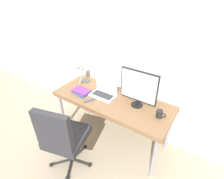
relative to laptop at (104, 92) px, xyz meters
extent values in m
plane|color=tan|center=(0.15, -0.35, -0.77)|extent=(12.00, 12.00, 0.00)
cube|color=silver|center=(0.15, 0.36, 0.53)|extent=(8.00, 0.05, 2.60)
cube|color=brown|center=(0.15, -0.02, -0.08)|extent=(1.66, 0.65, 0.06)
cylinder|color=gray|center=(-0.62, -0.29, -0.44)|extent=(0.05, 0.05, 0.66)
cylinder|color=gray|center=(0.92, -0.29, -0.44)|extent=(0.05, 0.05, 0.66)
cylinder|color=gray|center=(-0.62, 0.24, -0.44)|extent=(0.05, 0.05, 0.66)
cylinder|color=gray|center=(0.92, 0.24, -0.44)|extent=(0.05, 0.05, 0.66)
cube|color=silver|center=(0.00, -0.03, -0.04)|extent=(0.35, 0.21, 0.02)
cube|color=#2D2D33|center=(0.00, -0.03, -0.03)|extent=(0.30, 0.13, 0.00)
cube|color=silver|center=(0.00, 0.06, 0.08)|extent=(0.35, 0.03, 0.21)
cube|color=silver|center=(0.00, 0.06, 0.08)|extent=(0.32, 0.02, 0.19)
cylinder|color=black|center=(0.49, 0.04, -0.04)|extent=(0.15, 0.15, 0.01)
cylinder|color=black|center=(0.49, 0.04, 0.01)|extent=(0.04, 0.04, 0.08)
cube|color=black|center=(0.49, 0.05, 0.24)|extent=(0.48, 0.02, 0.41)
cube|color=silver|center=(0.49, 0.03, 0.24)|extent=(0.46, 0.00, 0.38)
cylinder|color=#4C4C51|center=(-0.47, 0.16, -0.04)|extent=(0.13, 0.13, 0.02)
cylinder|color=#99999E|center=(-0.47, 0.08, 0.12)|extent=(0.02, 0.16, 0.32)
sphere|color=#B2B2B7|center=(-0.47, 0.01, 0.28)|extent=(0.11, 0.11, 0.11)
sphere|color=black|center=(0.19, -0.63, -0.74)|extent=(0.05, 0.05, 0.05)
cylinder|color=black|center=(0.06, -0.66, -0.74)|extent=(0.27, 0.10, 0.03)
sphere|color=black|center=(-0.05, -0.43, -0.74)|extent=(0.05, 0.05, 0.05)
cylinder|color=black|center=(-0.06, -0.56, -0.74)|extent=(0.04, 0.27, 0.03)
sphere|color=black|center=(-0.31, -0.60, -0.74)|extent=(0.05, 0.05, 0.05)
cylinder|color=black|center=(-0.19, -0.65, -0.74)|extent=(0.26, 0.12, 0.03)
sphere|color=black|center=(-0.23, -0.90, -0.74)|extent=(0.05, 0.05, 0.05)
cylinder|color=black|center=(-0.15, -0.80, -0.74)|extent=(0.19, 0.23, 0.03)
sphere|color=black|center=(0.08, -0.92, -0.74)|extent=(0.05, 0.05, 0.05)
cylinder|color=black|center=(0.01, -0.81, -0.74)|extent=(0.17, 0.24, 0.03)
cylinder|color=#2D2D33|center=(-0.07, -0.69, -0.53)|extent=(0.04, 0.04, 0.37)
cube|color=#2D2D33|center=(-0.07, -0.69, -0.30)|extent=(0.56, 0.58, 0.09)
cube|color=#2D2D33|center=(-0.01, -0.89, -0.01)|extent=(0.43, 0.18, 0.48)
cube|color=#334C8C|center=(-0.31, -0.13, -0.03)|extent=(0.28, 0.22, 0.03)
cube|color=#753384|center=(-0.30, -0.13, -0.01)|extent=(0.25, 0.15, 0.02)
cube|color=#4C4C51|center=(-0.08, -0.23, -0.04)|extent=(0.10, 0.15, 0.02)
cylinder|color=black|center=(0.82, -0.02, 0.00)|extent=(0.08, 0.08, 0.10)
torus|color=black|center=(0.86, -0.02, 0.00)|extent=(0.07, 0.01, 0.07)
camera|label=1|loc=(1.22, -1.64, 1.33)|focal=28.00mm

